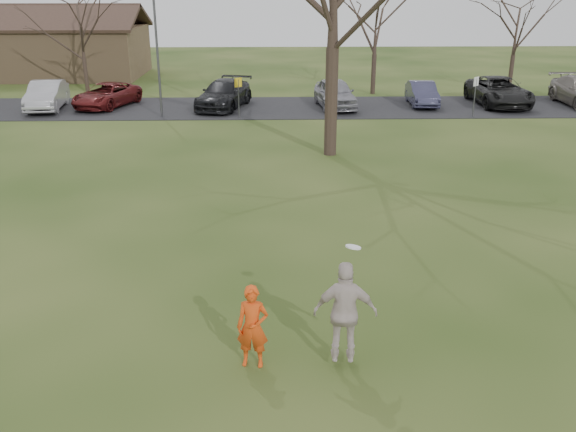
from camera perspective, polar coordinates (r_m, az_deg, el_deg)
The scene contains 15 objects.
ground at distance 11.30m, azimuth 0.57°, elevation -14.44°, with size 120.00×120.00×0.00m, color #1E380F.
parking_strip at distance 34.84m, azimuth -0.95°, elevation 9.99°, with size 62.00×6.50×0.04m, color black.
player_defender at distance 11.16m, azimuth -3.29°, elevation -10.17°, with size 0.57×0.38×1.57m, color #E04512.
car_1 at distance 36.53m, azimuth -21.39°, elevation 10.34°, with size 1.60×4.58×1.51m, color #A5A4AA.
car_2 at distance 36.26m, azimuth -16.40°, elevation 10.67°, with size 2.14×4.65×1.29m, color #5E1616.
car_3 at distance 34.73m, azimuth -5.92°, elevation 11.13°, with size 2.08×5.12×1.49m, color black.
car_4 at distance 34.69m, azimuth 4.36°, elevation 11.23°, with size 1.84×4.56×1.55m, color gray.
car_5 at distance 36.10m, azimuth 12.27°, elevation 10.99°, with size 1.37×3.93×1.30m, color #34344E.
car_6 at distance 37.30m, azimuth 18.89°, elevation 10.85°, with size 2.55×5.53×1.54m, color black.
catching_play at distance 10.97m, azimuth 5.32°, elevation -8.86°, with size 1.16×0.56×2.24m.
building at distance 51.35m, azimuth -24.80°, elevation 13.79°, with size 20.60×8.50×5.14m.
lamp_post at distance 32.33m, azimuth -12.06°, elevation 15.79°, with size 0.34×0.34×6.27m.
sign_yellow at distance 31.68m, azimuth -4.60°, elevation 11.48°, with size 0.35×0.35×2.08m.
sign_white at distance 33.29m, azimuth 16.92°, elevation 11.12°, with size 0.35×0.35×2.08m.
small_tree_row at distance 39.66m, azimuth 5.55°, elevation 16.86°, with size 55.00×5.90×8.50m.
Camera 1 is at (-0.36, -9.23, 6.51)m, focal length 38.50 mm.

